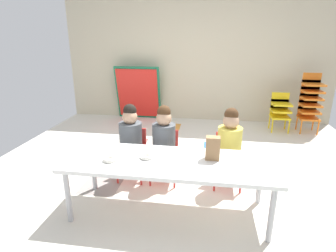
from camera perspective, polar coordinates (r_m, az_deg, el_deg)
ground_plane at (r=3.52m, az=3.12°, el=-9.82°), size 5.23×4.94×0.02m
back_wall at (r=5.58m, az=5.96°, el=14.98°), size 5.23×0.10×2.68m
craft_table at (r=2.57m, az=0.26°, el=-8.04°), size 1.93×0.69×0.55m
seated_child_near_camera at (r=3.17m, az=-7.72°, el=-1.98°), size 0.32×0.31×0.92m
seated_child_middle_seat at (r=3.09m, az=-0.83°, el=-2.37°), size 0.34×0.34×0.92m
seated_child_far_right at (r=3.06m, az=12.65°, el=-3.03°), size 0.33×0.33×0.92m
kid_chair_yellow_stack at (r=5.32m, az=22.29°, el=3.25°), size 0.32×0.30×0.68m
kid_chair_orange_stack at (r=5.41m, az=27.47°, el=4.79°), size 0.32×0.30×1.04m
folded_activity_table at (r=5.66m, az=-6.23°, el=6.82°), size 0.90×0.29×1.09m
paper_bag_brown at (r=2.56m, az=9.27°, el=-4.56°), size 0.13×0.09×0.22m
paper_plate_near_edge at (r=2.57m, az=-12.02°, el=-7.20°), size 0.18×0.18×0.01m
donut_powdered_on_plate at (r=2.57m, az=-12.05°, el=-6.75°), size 0.12×0.12×0.04m
donut_powdered_loose at (r=2.59m, az=-4.54°, el=-6.29°), size 0.12×0.12×0.04m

